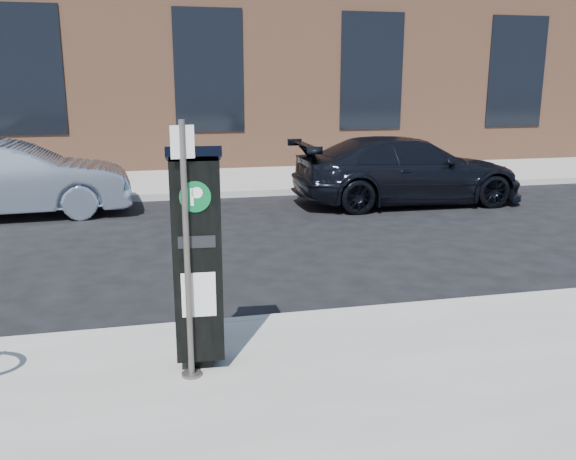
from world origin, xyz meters
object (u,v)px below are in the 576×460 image
object	(u,v)px
sign_pole	(187,255)
car_dark	(408,170)
parking_kiosk	(197,256)
car_silver	(10,179)

from	to	relation	value
sign_pole	car_dark	size ratio (longest dim) A/B	0.44
car_dark	sign_pole	bearing A→B (deg)	145.06
parking_kiosk	car_dark	world-z (taller)	parking_kiosk
parking_kiosk	car_dark	xyz separation A→B (m)	(5.31, 7.42, -0.44)
parking_kiosk	car_silver	xyz separation A→B (m)	(-3.13, 7.92, -0.42)
sign_pole	car_dark	xyz separation A→B (m)	(5.42, 7.64, -0.52)
car_silver	parking_kiosk	bearing A→B (deg)	-161.71
sign_pole	parking_kiosk	bearing A→B (deg)	52.98
parking_kiosk	car_dark	size ratio (longest dim) A/B	0.39
sign_pole	car_silver	xyz separation A→B (m)	(-3.03, 8.14, -0.49)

